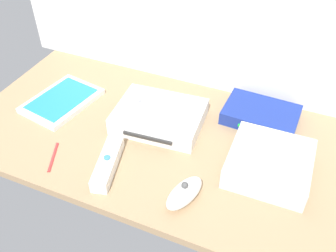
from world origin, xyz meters
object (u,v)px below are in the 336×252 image
(mini_computer, at_px, (269,163))
(remote_classic_pad, at_px, (153,107))
(network_router, at_px, (261,115))
(remote_wand, at_px, (108,163))
(game_console, at_px, (159,116))
(remote_nunchuk, at_px, (184,193))
(stylus_pen, at_px, (53,156))
(game_case, at_px, (62,101))

(mini_computer, height_order, remote_classic_pad, remote_classic_pad)
(network_router, distance_m, remote_wand, 0.40)
(game_console, xyz_separation_m, remote_nunchuk, (0.14, -0.20, -0.00))
(mini_computer, xyz_separation_m, remote_wand, (-0.32, -0.13, -0.01))
(mini_computer, height_order, stylus_pen, mini_computer)
(remote_classic_pad, bearing_deg, game_case, 177.74)
(game_console, xyz_separation_m, remote_wand, (-0.04, -0.18, -0.01))
(game_console, relative_size, mini_computer, 1.29)
(mini_computer, xyz_separation_m, network_router, (-0.05, 0.17, -0.01))
(mini_computer, distance_m, network_router, 0.17)
(mini_computer, xyz_separation_m, stylus_pen, (-0.46, -0.15, -0.02))
(game_case, xyz_separation_m, remote_nunchuk, (0.42, -0.17, 0.01))
(remote_nunchuk, bearing_deg, network_router, 92.05)
(remote_nunchuk, distance_m, stylus_pen, 0.32)
(remote_classic_pad, bearing_deg, game_console, 28.59)
(game_console, height_order, remote_nunchuk, remote_nunchuk)
(game_case, xyz_separation_m, stylus_pen, (0.10, -0.18, -0.00))
(game_console, distance_m, mini_computer, 0.29)
(remote_classic_pad, height_order, stylus_pen, remote_classic_pad)
(game_case, xyz_separation_m, remote_classic_pad, (0.26, 0.02, 0.05))
(game_case, xyz_separation_m, remote_wand, (0.23, -0.16, 0.01))
(remote_wand, bearing_deg, network_router, 33.10)
(network_router, bearing_deg, game_case, -162.53)
(remote_wand, xyz_separation_m, remote_nunchuk, (0.18, -0.02, 0.01))
(remote_nunchuk, relative_size, remote_classic_pad, 0.72)
(remote_wand, xyz_separation_m, stylus_pen, (-0.13, -0.02, -0.01))
(game_case, relative_size, remote_wand, 1.38)
(game_console, relative_size, remote_nunchuk, 2.04)
(remote_nunchuk, bearing_deg, game_console, 143.55)
(game_console, distance_m, remote_wand, 0.19)
(network_router, xyz_separation_m, stylus_pen, (-0.40, -0.31, -0.01))
(network_router, relative_size, remote_wand, 1.21)
(remote_classic_pad, bearing_deg, mini_computer, -14.84)
(mini_computer, height_order, remote_wand, mini_computer)
(network_router, height_order, stylus_pen, network_router)
(mini_computer, bearing_deg, remote_nunchuk, -134.43)
(network_router, height_order, remote_classic_pad, remote_classic_pad)
(game_console, xyz_separation_m, remote_classic_pad, (-0.01, -0.01, 0.03))
(game_case, relative_size, remote_nunchuk, 1.94)
(remote_wand, bearing_deg, remote_nunchuk, -18.92)
(stylus_pen, bearing_deg, remote_nunchuk, 1.22)
(game_case, distance_m, remote_nunchuk, 0.45)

